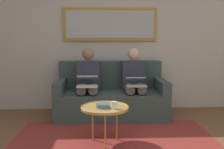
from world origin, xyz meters
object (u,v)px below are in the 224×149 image
at_px(coffee_table, 105,108).
at_px(laptop_white, 87,81).
at_px(person_left, 134,80).
at_px(bowl, 103,106).
at_px(laptop_silver, 136,81).
at_px(couch, 111,97).
at_px(framed_mirror, 110,24).
at_px(person_right, 88,80).
at_px(cup, 114,105).

bearing_deg(coffee_table, laptop_white, -74.22).
relative_size(person_left, laptop_white, 2.93).
height_order(bowl, laptop_silver, laptop_silver).
relative_size(couch, bowl, 10.81).
bearing_deg(bowl, laptop_silver, -119.32).
height_order(framed_mirror, person_left, framed_mirror).
distance_m(bowl, laptop_white, 0.99).
relative_size(framed_mirror, laptop_white, 4.29).
bearing_deg(couch, coffee_table, 84.26).
bearing_deg(person_right, couch, -169.87).
distance_m(person_left, laptop_white, 0.80).
bearing_deg(bowl, cup, 154.64).
height_order(laptop_silver, person_right, person_right).
bearing_deg(couch, person_right, 10.13).
bearing_deg(laptop_white, laptop_silver, 178.83).
bearing_deg(coffee_table, bowl, 59.05).
xyz_separation_m(bowl, laptop_white, (0.24, -0.95, 0.15)).
height_order(framed_mirror, laptop_silver, framed_mirror).
bearing_deg(person_left, couch, -10.13).
bearing_deg(couch, framed_mirror, -90.00).
distance_m(couch, framed_mirror, 1.30).
relative_size(bowl, laptop_silver, 0.52).
xyz_separation_m(framed_mirror, laptop_white, (0.38, 0.69, -0.92)).
distance_m(cup, laptop_silver, 1.08).
height_order(framed_mirror, laptop_white, framed_mirror).
relative_size(couch, framed_mirror, 1.08).
distance_m(framed_mirror, laptop_white, 1.21).
bearing_deg(laptop_white, framed_mirror, -118.83).
distance_m(cup, laptop_white, 1.08).
bearing_deg(bowl, framed_mirror, -95.03).
xyz_separation_m(couch, cup, (0.02, 1.32, 0.19)).
height_order(framed_mirror, cup, framed_mirror).
relative_size(cup, person_right, 0.08).
height_order(cup, laptop_silver, laptop_silver).
xyz_separation_m(coffee_table, laptop_white, (0.26, -0.91, 0.19)).
distance_m(coffee_table, cup, 0.16).
bearing_deg(coffee_table, framed_mirror, -94.36).
bearing_deg(cup, bowl, -25.36).
distance_m(coffee_table, laptop_silver, 1.05).
bearing_deg(person_right, framed_mirror, -129.80).
height_order(bowl, person_left, person_left).
relative_size(bowl, laptop_white, 0.43).
bearing_deg(person_left, laptop_silver, 90.00).
bearing_deg(person_right, coffee_table, 102.68).
relative_size(framed_mirror, person_right, 1.46).
xyz_separation_m(framed_mirror, laptop_silver, (-0.38, 0.71, -0.93)).
bearing_deg(cup, laptop_white, -70.15).
relative_size(coffee_table, laptop_silver, 1.82).
xyz_separation_m(couch, person_left, (-0.38, 0.07, 0.30)).
relative_size(couch, person_left, 1.58).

